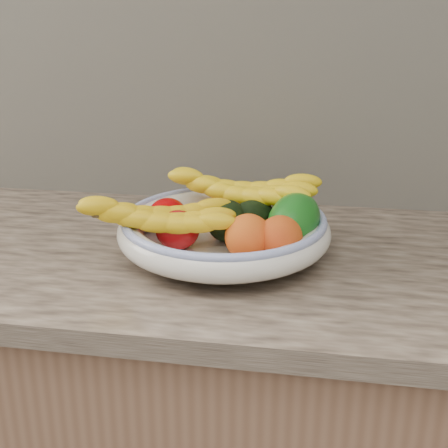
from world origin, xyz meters
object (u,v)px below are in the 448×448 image
(green_mango, at_px, (294,220))
(banana_bunch_front, at_px, (157,221))
(fruit_bowl, at_px, (224,230))
(banana_bunch_back, at_px, (240,195))

(green_mango, bearing_deg, banana_bunch_front, -152.74)
(fruit_bowl, distance_m, green_mango, 0.13)
(fruit_bowl, distance_m, banana_bunch_back, 0.10)
(fruit_bowl, distance_m, banana_bunch_front, 0.13)
(fruit_bowl, xyz_separation_m, banana_bunch_back, (0.02, 0.09, 0.04))
(banana_bunch_back, bearing_deg, green_mango, -29.53)
(fruit_bowl, xyz_separation_m, green_mango, (0.13, -0.00, 0.03))
(banana_bunch_back, relative_size, banana_bunch_front, 1.10)
(fruit_bowl, xyz_separation_m, banana_bunch_front, (-0.11, -0.06, 0.03))
(green_mango, relative_size, banana_bunch_front, 0.47)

